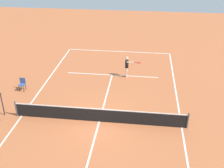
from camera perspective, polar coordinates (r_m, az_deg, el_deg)
name	(u,v)px	position (r m, az deg, el deg)	size (l,w,h in m)	color
ground_plane	(99,122)	(17.55, -2.65, -7.75)	(60.00, 60.00, 0.00)	#B76038
court_lines	(99,121)	(17.55, -2.65, -7.75)	(10.31, 24.45, 0.01)	white
tennis_net	(99,115)	(17.26, -2.69, -6.42)	(10.91, 0.10, 1.07)	#4C4C51
player_serving	(127,65)	(22.52, 3.20, 3.93)	(1.30, 0.60, 1.79)	beige
tennis_ball	(112,84)	(21.71, -0.04, -0.04)	(0.07, 0.07, 0.07)	#CCE033
courtside_chair_mid	(22,84)	(21.81, -18.07, 0.08)	(0.44, 0.46, 0.95)	#262626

